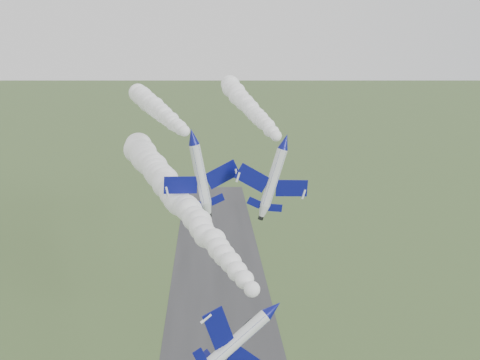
% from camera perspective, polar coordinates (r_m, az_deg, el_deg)
% --- Properties ---
extents(runway, '(24.00, 260.00, 0.04)m').
position_cam_1_polar(runway, '(106.13, -1.81, -18.67)').
color(runway, '#2F2F32').
rests_on(runway, ground).
extents(jet_lead, '(6.15, 11.20, 8.07)m').
position_cam_1_polar(jet_lead, '(55.68, 3.62, -13.56)').
color(jet_lead, silver).
extents(smoke_trail_jet_lead, '(30.27, 66.02, 5.79)m').
position_cam_1_polar(smoke_trail_jet_lead, '(86.92, -6.89, -1.63)').
color(smoke_trail_jet_lead, white).
extents(jet_pair_left, '(11.88, 14.14, 3.94)m').
position_cam_1_polar(jet_pair_left, '(80.08, -5.07, 4.65)').
color(jet_pair_left, silver).
extents(smoke_trail_jet_pair_left, '(19.88, 63.61, 4.94)m').
position_cam_1_polar(smoke_trail_jet_pair_left, '(115.14, -8.92, 7.61)').
color(smoke_trail_jet_pair_left, white).
extents(jet_pair_right, '(11.19, 13.88, 4.38)m').
position_cam_1_polar(jet_pair_right, '(80.54, 4.85, 4.11)').
color(jet_pair_right, silver).
extents(smoke_trail_jet_pair_right, '(11.30, 61.56, 4.62)m').
position_cam_1_polar(smoke_trail_jet_pair_right, '(113.82, 0.72, 8.10)').
color(smoke_trail_jet_pair_right, white).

